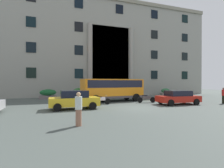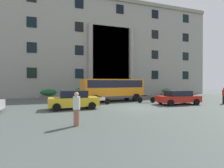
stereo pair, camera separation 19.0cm
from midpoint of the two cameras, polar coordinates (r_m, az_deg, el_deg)
ground_plane at (r=15.10m, az=8.55°, el=-8.14°), size 80.00×64.00×0.12m
office_building_facade at (r=32.11m, az=-5.73°, el=11.15°), size 41.59×9.62×16.27m
orange_minibus at (r=19.89m, az=0.49°, el=-1.35°), size 7.36×3.18×2.59m
bus_stop_sign at (r=23.41m, az=9.63°, el=-0.93°), size 0.44×0.08×2.62m
hedge_planter_east at (r=24.50m, az=-10.31°, el=-3.05°), size 2.01×0.78×1.43m
hedge_planter_entrance_right at (r=24.16m, az=-20.32°, el=-3.27°), size 2.18×0.77×1.30m
hedge_planter_west at (r=29.90m, az=17.87°, el=-2.61°), size 1.71×0.76×1.23m
hedge_planter_far_east at (r=25.59m, az=4.05°, el=-2.89°), size 1.95×0.74×1.43m
parked_sedan_second at (r=18.35m, az=21.55°, el=-4.20°), size 4.30×2.17×1.39m
parked_hatchback_near at (r=14.61m, az=-12.33°, el=-5.14°), size 4.05×1.98×1.53m
motorcycle_near_kerb at (r=19.08m, az=11.59°, el=-4.76°), size 2.00×0.74×0.89m
scooter_by_planter at (r=17.04m, az=-3.68°, el=-5.39°), size 1.99×0.55×0.89m
motorcycle_far_end at (r=21.29m, az=20.53°, el=-4.25°), size 1.91×0.75×0.89m
pedestrian_child_trailing at (r=21.33m, az=33.69°, el=-3.23°), size 0.36×0.36×1.68m
pedestrian_man_crossing at (r=8.88m, az=-11.21°, el=-8.17°), size 0.36×0.36×1.72m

